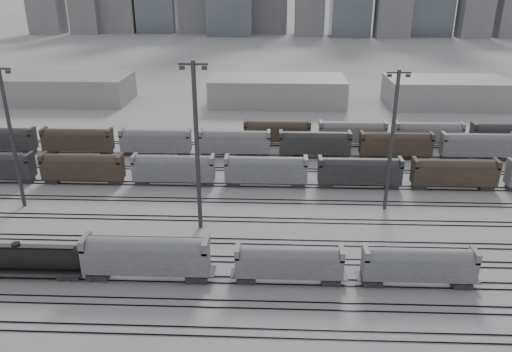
{
  "coord_description": "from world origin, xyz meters",
  "views": [
    {
      "loc": [
        9.6,
        -52.85,
        36.31
      ],
      "look_at": [
        6.38,
        26.82,
        4.0
      ],
      "focal_mm": 35.0,
      "sensor_mm": 36.0,
      "label": 1
    }
  ],
  "objects_px": {
    "hopper_car_a": "(146,255)",
    "hopper_car_b": "(289,262)",
    "light_mast_c": "(197,144)",
    "tank_car_b": "(19,258)",
    "hopper_car_c": "(419,264)"
  },
  "relations": [
    {
      "from": "hopper_car_c",
      "to": "hopper_car_a",
      "type": "bearing_deg",
      "value": 180.0
    },
    {
      "from": "hopper_car_b",
      "to": "light_mast_c",
      "type": "relative_size",
      "value": 0.53
    },
    {
      "from": "hopper_car_c",
      "to": "light_mast_c",
      "type": "relative_size",
      "value": 0.55
    },
    {
      "from": "hopper_car_a",
      "to": "light_mast_c",
      "type": "distance_m",
      "value": 18.08
    },
    {
      "from": "tank_car_b",
      "to": "hopper_car_a",
      "type": "relative_size",
      "value": 1.17
    },
    {
      "from": "tank_car_b",
      "to": "hopper_car_a",
      "type": "bearing_deg",
      "value": 0.0
    },
    {
      "from": "tank_car_b",
      "to": "hopper_car_a",
      "type": "height_order",
      "value": "hopper_car_a"
    },
    {
      "from": "light_mast_c",
      "to": "tank_car_b",
      "type": "bearing_deg",
      "value": -146.04
    },
    {
      "from": "hopper_car_a",
      "to": "light_mast_c",
      "type": "bearing_deg",
      "value": 71.78
    },
    {
      "from": "hopper_car_b",
      "to": "hopper_car_c",
      "type": "relative_size",
      "value": 0.97
    },
    {
      "from": "hopper_car_a",
      "to": "hopper_car_b",
      "type": "distance_m",
      "value": 18.02
    },
    {
      "from": "tank_car_b",
      "to": "hopper_car_c",
      "type": "bearing_deg",
      "value": 0.0
    },
    {
      "from": "hopper_car_a",
      "to": "light_mast_c",
      "type": "xyz_separation_m",
      "value": [
        4.71,
        14.31,
        9.99
      ]
    },
    {
      "from": "hopper_car_a",
      "to": "hopper_car_b",
      "type": "height_order",
      "value": "hopper_car_a"
    },
    {
      "from": "hopper_car_a",
      "to": "tank_car_b",
      "type": "bearing_deg",
      "value": 180.0
    }
  ]
}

